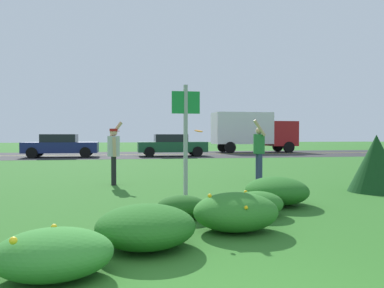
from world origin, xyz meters
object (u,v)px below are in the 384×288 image
(frisbee_orange, at_px, (199,131))
(car_dark_green_center_right, at_px, (172,145))
(person_thrower_red_cap_gray_shirt, at_px, (114,150))
(box_truck_red, at_px, (252,130))
(person_catcher_green_shirt, at_px, (259,149))
(car_navy_center_left, at_px, (61,146))
(sign_post_near_path, at_px, (186,132))

(frisbee_orange, height_order, car_dark_green_center_right, frisbee_orange)
(person_thrower_red_cap_gray_shirt, bearing_deg, car_dark_green_center_right, 76.46)
(person_thrower_red_cap_gray_shirt, relative_size, box_truck_red, 0.27)
(car_dark_green_center_right, bearing_deg, person_catcher_green_shirt, -86.33)
(person_thrower_red_cap_gray_shirt, xyz_separation_m, person_catcher_green_shirt, (4.30, 0.11, 0.02))
(car_navy_center_left, height_order, box_truck_red, box_truck_red)
(person_thrower_red_cap_gray_shirt, relative_size, car_dark_green_center_right, 0.40)
(person_thrower_red_cap_gray_shirt, bearing_deg, sign_post_near_path, -65.89)
(person_thrower_red_cap_gray_shirt, height_order, frisbee_orange, person_thrower_red_cap_gray_shirt)
(sign_post_near_path, bearing_deg, box_truck_red, 67.52)
(person_thrower_red_cap_gray_shirt, bearing_deg, frisbee_orange, -3.71)
(car_dark_green_center_right, height_order, box_truck_red, box_truck_red)
(sign_post_near_path, height_order, car_navy_center_left, sign_post_near_path)
(frisbee_orange, bearing_deg, sign_post_near_path, -105.70)
(car_dark_green_center_right, bearing_deg, sign_post_near_path, -96.23)
(frisbee_orange, height_order, box_truck_red, box_truck_red)
(car_navy_center_left, bearing_deg, person_thrower_red_cap_gray_shirt, -75.54)
(person_thrower_red_cap_gray_shirt, height_order, car_dark_green_center_right, person_thrower_red_cap_gray_shirt)
(car_dark_green_center_right, distance_m, box_truck_red, 8.49)
(person_thrower_red_cap_gray_shirt, xyz_separation_m, box_truck_red, (10.55, 18.56, 0.84))
(frisbee_orange, xyz_separation_m, car_dark_green_center_right, (1.01, 14.26, -0.77))
(person_thrower_red_cap_gray_shirt, relative_size, frisbee_orange, 7.37)
(sign_post_near_path, relative_size, person_thrower_red_cap_gray_shirt, 1.34)
(sign_post_near_path, bearing_deg, car_dark_green_center_right, 83.77)
(person_thrower_red_cap_gray_shirt, height_order, car_navy_center_left, person_thrower_red_cap_gray_shirt)
(frisbee_orange, bearing_deg, car_dark_green_center_right, 85.94)
(car_navy_center_left, height_order, car_dark_green_center_right, same)
(car_navy_center_left, bearing_deg, sign_post_near_path, -73.61)
(frisbee_orange, bearing_deg, car_navy_center_left, 112.89)
(sign_post_near_path, distance_m, person_catcher_green_shirt, 4.46)
(frisbee_orange, bearing_deg, person_catcher_green_shirt, 7.84)
(sign_post_near_path, relative_size, box_truck_red, 0.36)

